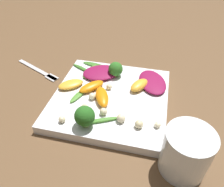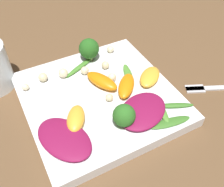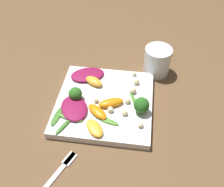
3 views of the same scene
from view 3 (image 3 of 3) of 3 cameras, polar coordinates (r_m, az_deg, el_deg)
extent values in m
plane|color=brown|center=(0.74, -1.61, -2.61)|extent=(2.40, 2.40, 0.00)
cube|color=white|center=(0.74, -1.63, -2.06)|extent=(0.26, 0.26, 0.02)
cylinder|color=white|center=(0.83, 9.81, 6.99)|extent=(0.08, 0.08, 0.09)
cube|color=silver|center=(0.63, -13.05, -17.90)|extent=(0.08, 0.16, 0.01)
cube|color=silver|center=(0.65, -9.23, -13.77)|extent=(0.03, 0.04, 0.01)
ellipsoid|color=maroon|center=(0.80, -5.36, 4.10)|extent=(0.12, 0.10, 0.01)
ellipsoid|color=maroon|center=(0.71, -8.23, -3.11)|extent=(0.10, 0.11, 0.01)
ellipsoid|color=#FCAD33|center=(0.66, -3.83, -7.52)|extent=(0.06, 0.07, 0.01)
ellipsoid|color=orange|center=(0.71, -0.24, -2.03)|extent=(0.07, 0.05, 0.02)
ellipsoid|color=orange|center=(0.69, -3.20, -3.96)|extent=(0.07, 0.06, 0.02)
ellipsoid|color=#FCAD33|center=(0.77, -3.97, 2.67)|extent=(0.06, 0.05, 0.02)
cylinder|color=#7A9E51|center=(0.70, 6.32, -3.54)|extent=(0.02, 0.02, 0.02)
sphere|color=#26601E|center=(0.68, 6.44, -2.51)|extent=(0.04, 0.04, 0.04)
cylinder|color=#7A9E51|center=(0.73, -7.85, -0.91)|extent=(0.01, 0.01, 0.01)
sphere|color=#2D6B23|center=(0.72, -7.97, -0.06)|extent=(0.04, 0.04, 0.04)
ellipsoid|color=#518E33|center=(0.68, -1.07, -5.91)|extent=(0.07, 0.03, 0.01)
ellipsoid|color=#47842D|center=(0.72, 5.08, -2.14)|extent=(0.05, 0.08, 0.01)
ellipsoid|color=#3D7528|center=(0.68, -10.37, -6.84)|extent=(0.04, 0.06, 0.01)
ellipsoid|color=#518E33|center=(0.69, -9.16, -5.20)|extent=(0.07, 0.03, 0.01)
ellipsoid|color=#3D7528|center=(0.70, -11.79, -4.74)|extent=(0.03, 0.07, 0.00)
sphere|color=beige|center=(0.77, 5.32, 2.58)|extent=(0.02, 0.02, 0.02)
sphere|color=beige|center=(0.80, 4.86, 4.30)|extent=(0.01, 0.01, 0.01)
sphere|color=beige|center=(0.70, -0.32, -3.50)|extent=(0.02, 0.02, 0.02)
sphere|color=beige|center=(0.72, 3.41, -1.60)|extent=(0.02, 0.02, 0.02)
sphere|color=beige|center=(0.69, 2.80, -4.19)|extent=(0.02, 0.02, 0.02)
sphere|color=beige|center=(0.74, 4.57, 0.68)|extent=(0.02, 0.02, 0.02)
sphere|color=beige|center=(0.72, -3.48, -1.48)|extent=(0.01, 0.01, 0.01)
sphere|color=beige|center=(0.67, 6.22, -6.80)|extent=(0.01, 0.01, 0.01)
camera|label=1|loc=(0.68, 35.51, 21.10)|focal=35.00mm
camera|label=2|loc=(0.76, -26.74, 26.71)|focal=42.00mm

